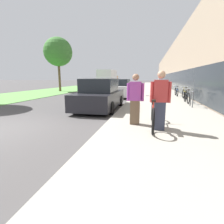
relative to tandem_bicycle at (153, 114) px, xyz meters
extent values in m
cube|color=gray|center=(0.63, 19.74, -0.45)|extent=(4.45, 70.00, 0.11)
cube|color=gray|center=(7.91, 27.74, 2.78)|extent=(10.00, 70.00, 6.57)
cube|color=#1E2328|center=(2.95, 27.74, 0.74)|extent=(0.10, 63.00, 2.20)
cube|color=#5B9347|center=(-12.12, 23.74, -0.49)|extent=(6.52, 70.00, 0.03)
torus|color=black|center=(0.00, 0.83, -0.02)|extent=(0.06, 0.75, 0.75)
torus|color=black|center=(0.00, -0.81, -0.02)|extent=(0.06, 0.75, 0.75)
cylinder|color=red|center=(0.00, 0.01, 0.20)|extent=(0.04, 1.40, 0.04)
cylinder|color=red|center=(0.00, -0.32, 0.10)|extent=(0.04, 0.84, 0.34)
cylinder|color=red|center=(0.00, -0.52, 0.36)|extent=(0.03, 0.03, 0.31)
cube|color=black|center=(0.00, -0.52, 0.51)|extent=(0.11, 0.22, 0.05)
cylinder|color=red|center=(0.00, 0.70, 0.36)|extent=(0.03, 0.03, 0.32)
cylinder|color=silver|center=(0.00, 0.70, 0.53)|extent=(0.52, 0.03, 0.03)
cube|color=#33384C|center=(0.19, -0.29, 0.02)|extent=(0.32, 0.23, 0.84)
cube|color=#B23333|center=(0.19, -0.29, 0.77)|extent=(0.39, 0.23, 0.65)
cylinder|color=#B23333|center=(-0.06, -0.29, 0.73)|extent=(0.10, 0.10, 0.61)
cylinder|color=#B23333|center=(0.44, -0.29, 0.73)|extent=(0.10, 0.10, 0.61)
sphere|color=tan|center=(0.19, -0.29, 1.24)|extent=(0.23, 0.23, 0.23)
cube|color=brown|center=(-0.58, 0.21, 0.01)|extent=(0.31, 0.22, 0.80)
cube|color=#933D93|center=(-0.58, 0.21, 0.72)|extent=(0.38, 0.22, 0.62)
cylinder|color=#933D93|center=(-0.82, 0.21, 0.68)|extent=(0.10, 0.10, 0.58)
cylinder|color=#933D93|center=(-0.35, 0.21, 0.68)|extent=(0.10, 0.10, 0.58)
sphere|color=#936B51|center=(-0.58, 0.21, 1.17)|extent=(0.22, 0.22, 0.22)
cylinder|color=#4C4C51|center=(2.12, 4.20, 0.01)|extent=(0.05, 0.05, 0.82)
cylinder|color=#4C4C51|center=(2.12, 4.75, 0.01)|extent=(0.05, 0.05, 0.82)
cylinder|color=#4C4C51|center=(2.12, 4.47, 0.42)|extent=(0.05, 0.55, 0.05)
torus|color=black|center=(2.18, 6.56, -0.05)|extent=(0.06, 0.68, 0.68)
torus|color=black|center=(2.18, 5.57, -0.05)|extent=(0.06, 0.68, 0.68)
cylinder|color=black|center=(2.18, 6.06, 0.15)|extent=(0.04, 0.84, 0.04)
cylinder|color=black|center=(2.18, 5.86, 0.06)|extent=(0.04, 0.51, 0.31)
cylinder|color=black|center=(2.18, 5.75, 0.29)|extent=(0.03, 0.03, 0.28)
cube|color=black|center=(2.18, 5.75, 0.44)|extent=(0.11, 0.22, 0.05)
cylinder|color=black|center=(2.18, 6.48, 0.30)|extent=(0.03, 0.03, 0.30)
cylinder|color=silver|center=(2.18, 6.48, 0.45)|extent=(0.52, 0.03, 0.03)
torus|color=black|center=(2.42, 8.61, -0.04)|extent=(0.06, 0.70, 0.70)
torus|color=black|center=(2.42, 7.57, -0.04)|extent=(0.06, 0.70, 0.70)
cylinder|color=yellow|center=(2.42, 8.09, 0.17)|extent=(0.04, 0.89, 0.04)
cylinder|color=yellow|center=(2.42, 7.88, 0.07)|extent=(0.04, 0.54, 0.32)
cylinder|color=yellow|center=(2.42, 7.75, 0.31)|extent=(0.03, 0.03, 0.29)
cube|color=black|center=(2.42, 7.75, 0.46)|extent=(0.11, 0.22, 0.05)
cylinder|color=yellow|center=(2.42, 8.53, 0.32)|extent=(0.03, 0.03, 0.31)
cylinder|color=silver|center=(2.42, 8.53, 0.48)|extent=(0.52, 0.03, 0.03)
torus|color=black|center=(2.16, 10.96, -0.05)|extent=(0.06, 0.70, 0.70)
torus|color=black|center=(2.16, 9.87, -0.05)|extent=(0.06, 0.70, 0.70)
cylinder|color=#2D56A8|center=(2.16, 10.42, 0.16)|extent=(0.04, 0.93, 0.04)
cylinder|color=#2D56A8|center=(2.16, 10.20, 0.06)|extent=(0.04, 0.56, 0.32)
cylinder|color=#2D56A8|center=(2.16, 10.06, 0.31)|extent=(0.03, 0.03, 0.29)
cube|color=black|center=(2.16, 10.06, 0.45)|extent=(0.11, 0.22, 0.05)
cylinder|color=#2D56A8|center=(2.16, 10.87, 0.31)|extent=(0.03, 0.03, 0.30)
cylinder|color=silver|center=(2.16, 10.87, 0.47)|extent=(0.52, 0.03, 0.03)
cube|color=black|center=(-2.71, 3.38, 0.03)|extent=(1.88, 4.34, 0.77)
cube|color=#1E2328|center=(-2.71, 3.38, 0.76)|extent=(1.62, 2.17, 0.68)
cylinder|color=silver|center=(-2.71, 3.86, 1.15)|extent=(2.00, 0.04, 0.04)
cylinder|color=silver|center=(-2.71, 2.90, 1.15)|extent=(2.00, 0.04, 0.04)
cylinder|color=black|center=(-3.58, 4.68, -0.21)|extent=(0.22, 0.60, 0.60)
cylinder|color=black|center=(-1.83, 4.68, -0.21)|extent=(0.22, 0.60, 0.60)
cylinder|color=black|center=(-3.58, 2.08, -0.21)|extent=(0.22, 0.60, 0.60)
cylinder|color=black|center=(-1.83, 2.08, -0.21)|extent=(0.22, 0.60, 0.60)
cube|color=white|center=(-2.67, 9.60, 0.06)|extent=(1.79, 4.03, 0.84)
cube|color=#1E2328|center=(-2.67, 9.60, 0.76)|extent=(1.54, 2.01, 0.56)
cylinder|color=black|center=(-3.50, 10.81, -0.21)|extent=(0.22, 0.60, 0.60)
cylinder|color=black|center=(-1.84, 10.81, -0.21)|extent=(0.22, 0.60, 0.60)
cylinder|color=black|center=(-3.50, 8.39, -0.21)|extent=(0.22, 0.60, 0.60)
cylinder|color=black|center=(-1.84, 8.39, -0.21)|extent=(0.22, 0.60, 0.60)
cube|color=orange|center=(-6.94, 25.66, 0.58)|extent=(2.13, 1.55, 1.72)
cube|color=white|center=(-6.94, 22.55, 1.05)|extent=(2.32, 4.66, 2.64)
cylinder|color=black|center=(-8.00, 25.26, -0.09)|extent=(0.28, 0.84, 0.84)
cylinder|color=black|center=(-5.88, 25.26, -0.09)|extent=(0.28, 0.84, 0.84)
cylinder|color=black|center=(-8.00, 21.62, -0.09)|extent=(0.28, 0.84, 0.84)
cylinder|color=black|center=(-5.88, 21.62, -0.09)|extent=(0.28, 0.84, 0.84)
cylinder|color=brown|center=(-11.00, 14.40, 1.25)|extent=(0.28, 0.28, 3.52)
sphere|color=#38702D|center=(-11.00, 14.40, 4.19)|extent=(3.37, 3.37, 3.37)
camera|label=1|loc=(-0.13, -5.59, 1.15)|focal=28.00mm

